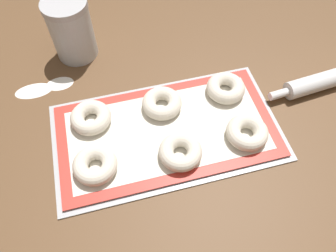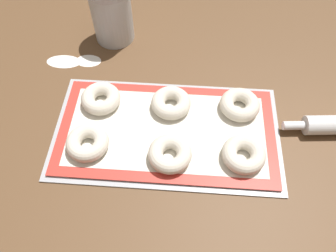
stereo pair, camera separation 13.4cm
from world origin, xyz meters
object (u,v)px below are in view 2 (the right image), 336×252
Objects in this scene: bagel_front_right at (244,154)px; bagel_back_left at (101,99)px; bagel_back_right at (240,105)px; bagel_front_center at (170,154)px; bagel_back_center at (171,103)px; flour_canister at (112,13)px; bagel_front_left at (87,143)px; baking_tray at (168,132)px.

bagel_front_right is 1.00× the size of bagel_back_left.
bagel_front_right is 1.00× the size of bagel_back_right.
bagel_front_center is 1.00× the size of bagel_back_center.
bagel_back_left is 0.26m from flour_canister.
bagel_front_left is 1.00× the size of bagel_front_center.
flour_canister is (-0.18, 0.32, 0.08)m from baking_tray.
baking_tray is at bearing -61.19° from flour_canister.
bagel_back_left is 0.17m from bagel_back_center.
bagel_front_left is at bearing -159.20° from bagel_back_right.
bagel_front_right is at bearing -47.95° from flour_canister.
bagel_back_left and bagel_back_right have the same top height.
baking_tray is at bearing -92.13° from bagel_back_center.
bagel_back_left is 1.00× the size of bagel_back_center.
bagel_back_left is at bearing 86.91° from bagel_front_left.
bagel_back_center is (0.00, 0.07, 0.02)m from baking_tray.
bagel_front_center is at bearing -82.76° from baking_tray.
bagel_front_center is at bearing -176.44° from bagel_front_right.
bagel_front_left is 0.36m from bagel_back_right.
bagel_back_left is at bearing 179.57° from bagel_back_center.
baking_tray is 0.18m from bagel_back_right.
baking_tray is 0.07m from bagel_back_center.
bagel_back_center is at bearing 92.74° from bagel_front_center.
bagel_front_center is at bearing -4.67° from bagel_front_left.
baking_tray is 5.51× the size of bagel_front_right.
baking_tray is 0.08m from bagel_front_center.
baking_tray is 5.51× the size of bagel_back_left.
bagel_front_left is (-0.17, -0.06, 0.02)m from baking_tray.
baking_tray is 0.18m from bagel_front_right.
bagel_back_center is 1.00× the size of bagel_back_right.
bagel_front_right and bagel_back_left have the same top height.
bagel_front_center is at bearing -38.32° from bagel_back_left.
bagel_back_left reaches higher than baking_tray.
bagel_front_center is at bearing -87.26° from bagel_back_center.
bagel_back_left is 1.00× the size of bagel_back_right.
flour_canister is at bearing 115.28° from bagel_front_center.
bagel_front_left is at bearing -161.99° from baking_tray.
baking_tray is at bearing -156.38° from bagel_back_right.
bagel_front_right is 0.52m from flour_canister.
bagel_back_center is (-0.17, 0.13, 0.00)m from bagel_front_right.
bagel_front_right and bagel_back_center have the same top height.
bagel_front_right is at bearing -37.82° from bagel_back_center.
bagel_front_center is 1.00× the size of bagel_back_right.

